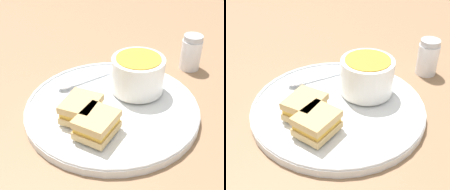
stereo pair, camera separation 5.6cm
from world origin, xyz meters
TOP-DOWN VIEW (x-y plane):
  - ground_plane at (0.00, 0.00)m, footprint 2.40×2.40m
  - plate at (0.00, 0.00)m, footprint 0.32×0.32m
  - soup_bowl at (0.07, -0.01)m, footprint 0.10×0.10m
  - spoon at (-0.00, 0.10)m, footprint 0.12×0.05m
  - sandwich_half_near at (-0.06, 0.02)m, footprint 0.08×0.07m
  - sandwich_half_far at (-0.08, -0.03)m, footprint 0.07×0.07m
  - salt_shaker at (0.24, -0.04)m, footprint 0.05×0.05m

SIDE VIEW (x-z plane):
  - ground_plane at x=0.00m, z-range 0.00..0.00m
  - plate at x=0.00m, z-range 0.00..0.02m
  - spoon at x=0.00m, z-range 0.02..0.03m
  - sandwich_half_near at x=-0.06m, z-range 0.02..0.05m
  - sandwich_half_far at x=-0.08m, z-range 0.02..0.05m
  - salt_shaker at x=0.24m, z-range 0.00..0.08m
  - soup_bowl at x=0.07m, z-range 0.02..0.09m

